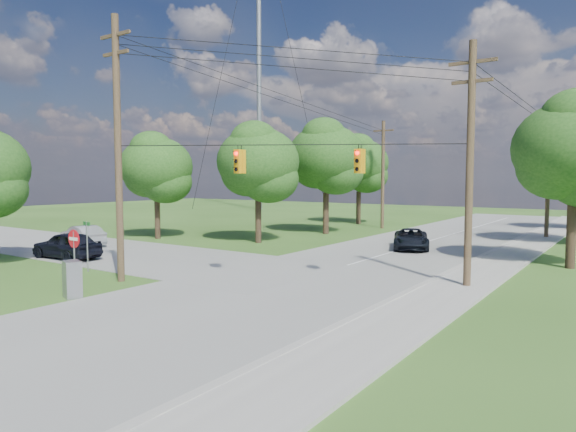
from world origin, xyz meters
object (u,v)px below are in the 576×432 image
Objects in this scene: pole_north_e at (549,173)px; car_cross_silver at (83,235)px; car_main_north at (411,239)px; control_cabinet at (72,279)px; pole_sw at (118,145)px; pole_ne at (470,161)px; pole_north_w at (383,174)px; do_not_enter_sign at (74,245)px; car_cross_dark at (67,245)px.

pole_north_e is 2.31× the size of car_cross_silver.
control_cabinet is (-5.95, -20.84, 0.04)m from car_main_north.
control_cabinet is at bearing -70.74° from pole_sw.
pole_ne reaches higher than pole_north_w.
pole_sw is 19.83m from car_main_north.
pole_north_e is at bearing 65.48° from pole_sw.
car_cross_silver is 1.74× the size of do_not_enter_sign.
pole_north_w reaches higher than car_cross_silver.
pole_ne is 1.05× the size of pole_north_e.
car_main_north is (7.45, -11.91, -4.43)m from pole_north_w.
pole_north_e reaches higher than control_cabinet.
car_cross_silver is at bearing 145.68° from do_not_enter_sign.
pole_north_e is 35.12m from car_cross_silver.
pole_ne is 22.00m from pole_north_e.
car_main_north is at bearing -118.42° from pole_north_e.
pole_sw reaches higher than car_cross_silver.
pole_north_w is (-0.40, 29.60, -1.10)m from pole_sw.
control_cabinet reaches higher than car_cross_silver.
pole_north_e is 4.04× the size of do_not_enter_sign.
control_cabinet is at bearing -128.00° from car_main_north.
pole_ne is at bearing 101.75° from car_cross_dark.
do_not_enter_sign is (11.31, -7.88, 1.05)m from car_cross_silver.
car_cross_silver is at bearing -171.33° from car_main_north.
pole_sw is at bearing 72.90° from car_cross_silver.
pole_north_e is 35.29m from control_cabinet.
pole_ne reaches higher than control_cabinet.
pole_sw is 14.82m from car_cross_silver.
pole_north_e is at bearing 141.81° from car_cross_silver.
car_main_north is at bearing 93.70° from control_cabinet.
do_not_enter_sign is (7.01, -3.99, 0.97)m from car_cross_dark.
pole_north_w reaches higher than car_main_north.
do_not_enter_sign is at bearing -134.59° from car_main_north.
pole_north_w is 4.04× the size of do_not_enter_sign.
do_not_enter_sign is at bearing 164.85° from control_cabinet.
do_not_enter_sign is (-14.49, -9.29, -3.67)m from pole_ne.
pole_ne is at bearing -79.48° from car_main_north.
pole_ne reaches higher than do_not_enter_sign.
car_cross_silver is (-12.30, 6.18, -5.48)m from pole_sw.
pole_sw is at bearing 60.22° from do_not_enter_sign.
pole_north_w is 33.07m from control_cabinet.
pole_north_e reaches higher than car_cross_silver.
pole_north_w is 14.73m from car_main_north.
pole_north_w reaches higher than control_cabinet.
pole_ne is 17.08m from control_cabinet.
car_cross_dark is 1.09× the size of car_cross_silver.
pole_north_w is 6.79× the size of control_cabinet.
car_cross_dark is (-21.50, -27.30, -4.30)m from pole_north_e.
car_cross_silver is (-4.30, 3.88, -0.09)m from car_cross_dark.
car_cross_dark is 10.61m from control_cabinet.
car_main_north is 1.94× the size of do_not_enter_sign.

